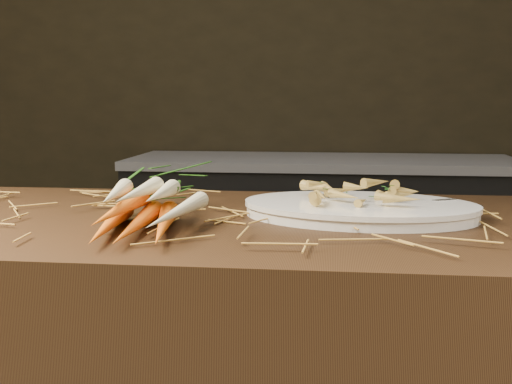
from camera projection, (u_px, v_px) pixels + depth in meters
back_counter at (321, 244)px, 3.10m from camera, size 1.82×0.62×0.84m
straw_bedding at (145, 212)px, 1.22m from camera, size 1.40×0.60×0.02m
root_veg_bunch at (154, 195)px, 1.18m from camera, size 0.21×0.52×0.09m
serving_platter at (360, 211)px, 1.21m from camera, size 0.47×0.34×0.02m
roasted_veg_heap at (360, 192)px, 1.20m from camera, size 0.23×0.18×0.05m
serving_fork at (446, 209)px, 1.15m from camera, size 0.15×0.10×0.00m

